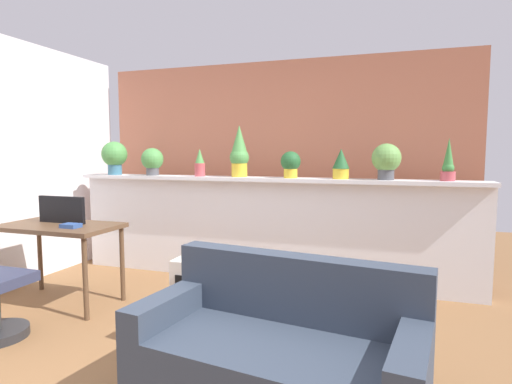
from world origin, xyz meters
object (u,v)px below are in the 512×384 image
at_px(desk, 59,233).
at_px(potted_plant_4, 291,163).
at_px(potted_plant_3, 239,152).
at_px(potted_plant_1, 152,160).
at_px(potted_plant_2, 200,164).
at_px(potted_plant_6, 386,160).
at_px(book_on_desk, 71,226).
at_px(potted_plant_0, 114,156).
at_px(potted_plant_7, 448,164).
at_px(side_cube_shelf, 201,286).
at_px(tv_monitor, 62,210).
at_px(potted_plant_5, 341,164).
at_px(couch, 279,356).

bearing_deg(desk, potted_plant_4, 32.87).
bearing_deg(potted_plant_3, potted_plant_1, -177.38).
distance_m(potted_plant_2, potted_plant_6, 2.00).
bearing_deg(book_on_desk, potted_plant_0, 111.25).
bearing_deg(potted_plant_3, potted_plant_0, -177.87).
bearing_deg(potted_plant_2, potted_plant_7, 1.11).
xyz_separation_m(potted_plant_1, side_cube_shelf, (1.11, -1.03, -1.07)).
distance_m(potted_plant_3, tv_monitor, 1.87).
height_order(potted_plant_5, book_on_desk, potted_plant_5).
bearing_deg(side_cube_shelf, book_on_desk, -165.78).
bearing_deg(potted_plant_3, potted_plant_5, -1.30).
bearing_deg(potted_plant_6, potted_plant_3, 179.16).
relative_size(potted_plant_0, potted_plant_4, 1.42).
bearing_deg(book_on_desk, potted_plant_2, 64.69).
distance_m(desk, side_cube_shelf, 1.43).
xyz_separation_m(potted_plant_2, potted_plant_4, (1.05, 0.01, 0.01)).
xyz_separation_m(potted_plant_3, potted_plant_6, (1.55, -0.02, -0.07)).
xyz_separation_m(potted_plant_6, couch, (-0.50, -2.13, -1.06)).
relative_size(potted_plant_2, potted_plant_6, 0.87).
bearing_deg(potted_plant_7, desk, -159.64).
bearing_deg(potted_plant_5, potted_plant_4, -178.48).
distance_m(tv_monitor, book_on_desk, 0.34).
xyz_separation_m(potted_plant_3, desk, (-1.31, -1.27, -0.75)).
distance_m(potted_plant_7, desk, 3.70).
height_order(potted_plant_0, tv_monitor, potted_plant_0).
relative_size(potted_plant_6, book_on_desk, 2.29).
height_order(potted_plant_4, potted_plant_5, potted_plant_5).
height_order(potted_plant_7, tv_monitor, potted_plant_7).
relative_size(potted_plant_2, desk, 0.28).
height_order(potted_plant_0, potted_plant_2, potted_plant_0).
height_order(potted_plant_4, couch, potted_plant_4).
xyz_separation_m(potted_plant_2, book_on_desk, (-0.62, -1.32, -0.52)).
distance_m(potted_plant_3, book_on_desk, 1.86).
relative_size(potted_plant_0, potted_plant_7, 0.99).
distance_m(desk, tv_monitor, 0.23).
distance_m(potted_plant_1, tv_monitor, 1.25).
bearing_deg(potted_plant_2, potted_plant_0, -179.53).
distance_m(potted_plant_4, couch, 2.39).
bearing_deg(potted_plant_7, book_on_desk, -156.78).
xyz_separation_m(potted_plant_0, potted_plant_5, (2.70, 0.03, -0.07)).
xyz_separation_m(potted_plant_2, potted_plant_3, (0.46, 0.05, 0.13)).
bearing_deg(potted_plant_6, potted_plant_2, -179.22).
bearing_deg(potted_plant_0, side_cube_shelf, -32.07).
height_order(potted_plant_4, potted_plant_6, potted_plant_6).
distance_m(potted_plant_1, potted_plant_6, 2.62).
distance_m(potted_plant_3, potted_plant_7, 2.11).
bearing_deg(book_on_desk, potted_plant_4, 38.49).
distance_m(potted_plant_0, potted_plant_3, 1.59).
bearing_deg(side_cube_shelf, potted_plant_3, 92.31).
height_order(potted_plant_3, potted_plant_5, potted_plant_3).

